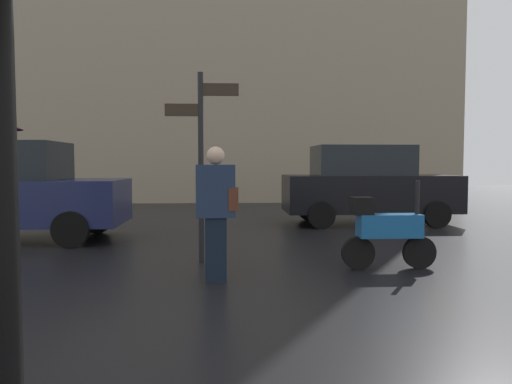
% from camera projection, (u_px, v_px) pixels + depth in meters
% --- Properties ---
extents(pedestrian_with_bag, '(0.52, 0.24, 1.68)m').
position_uv_depth(pedestrian_with_bag, '(217.00, 206.00, 6.07)').
color(pedestrian_with_bag, black).
rests_on(pedestrian_with_bag, ground).
extents(parked_scooter, '(1.33, 0.32, 1.23)m').
position_uv_depth(parked_scooter, '(386.00, 230.00, 6.81)').
color(parked_scooter, black).
rests_on(parked_scooter, ground).
extents(parked_car_left, '(4.20, 1.94, 1.88)m').
position_uv_depth(parked_car_left, '(8.00, 191.00, 9.31)').
color(parked_car_left, '#1E234C').
rests_on(parked_car_left, ground).
extents(parked_car_right, '(4.10, 1.85, 1.90)m').
position_uv_depth(parked_car_right, '(367.00, 185.00, 11.90)').
color(parked_car_right, black).
rests_on(parked_car_right, ground).
extents(street_signpost, '(1.08, 0.08, 2.80)m').
position_uv_depth(street_signpost, '(201.00, 148.00, 7.22)').
color(street_signpost, black).
rests_on(street_signpost, ground).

